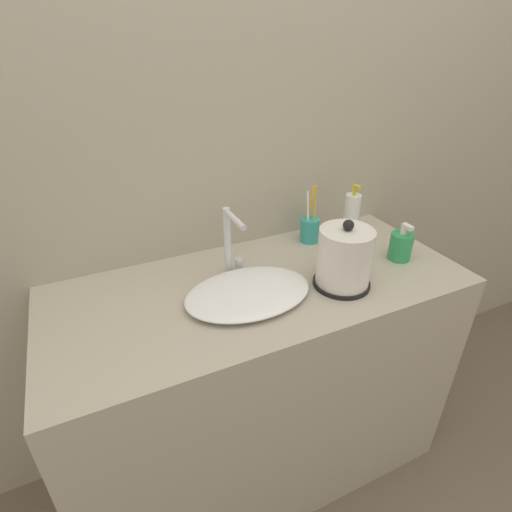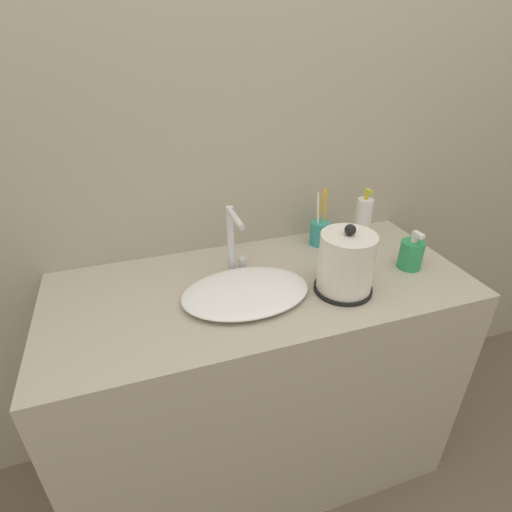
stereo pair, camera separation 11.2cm
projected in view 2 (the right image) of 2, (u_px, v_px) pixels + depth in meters
name	position (u px, v px, depth m)	size (l,w,h in m)	color
wall_back	(231.00, 99.00, 1.18)	(6.00, 0.04, 2.60)	#ADA38E
vanity_counter	(261.00, 383.00, 1.38)	(1.25, 0.54, 0.82)	#B7AD99
sink_basin	(246.00, 292.00, 1.11)	(0.36, 0.25, 0.04)	white
faucet	(233.00, 239.00, 1.18)	(0.06, 0.14, 0.21)	silver
electric_kettle	(346.00, 265.00, 1.11)	(0.17, 0.17, 0.21)	black
toothbrush_cup	(320.00, 232.00, 1.38)	(0.07, 0.07, 0.21)	teal
lotion_bottle	(363.00, 222.00, 1.35)	(0.05, 0.05, 0.21)	white
shampoo_bottle	(411.00, 254.00, 1.24)	(0.07, 0.07, 0.13)	#2D9956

